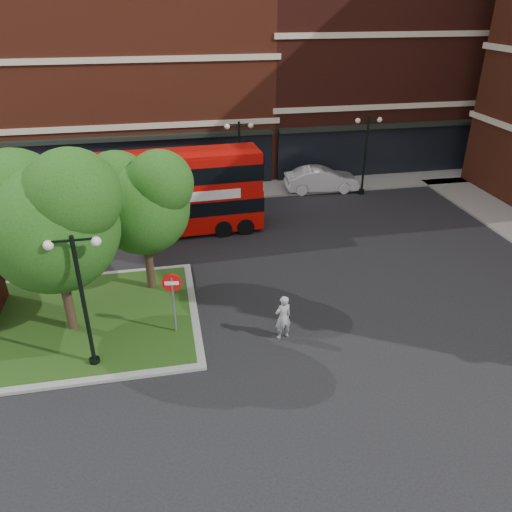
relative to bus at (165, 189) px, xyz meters
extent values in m
plane|color=black|center=(2.55, -10.82, -2.53)|extent=(120.00, 120.00, 0.00)
cube|color=slate|center=(2.55, 5.68, -2.47)|extent=(44.00, 3.00, 0.12)
cube|color=maroon|center=(-5.45, 13.18, 4.47)|extent=(26.00, 12.00, 14.00)
cube|color=#471911|center=(16.55, 13.18, 5.47)|extent=(18.00, 12.00, 16.00)
cube|color=gray|center=(-5.45, -7.82, -2.47)|extent=(12.60, 7.60, 0.12)
cube|color=#19380F|center=(-5.45, -7.82, -2.45)|extent=(12.00, 7.00, 0.15)
cylinder|color=#2D2116|center=(-3.95, -8.32, -0.57)|extent=(0.36, 0.36, 3.92)
sphere|color=#1B4F13|center=(-3.95, -8.32, 1.81)|extent=(4.60, 4.60, 4.60)
sphere|color=#1B4F13|center=(-5.10, -7.63, 2.72)|extent=(3.45, 3.45, 3.45)
sphere|color=#1B4F13|center=(-3.03, -8.78, 3.07)|extent=(3.22, 3.22, 3.22)
cylinder|color=#2D2116|center=(-0.95, -5.82, -0.79)|extent=(0.36, 0.36, 3.47)
sphere|color=#1B4F13|center=(-0.95, -5.82, 1.32)|extent=(3.80, 3.80, 3.80)
sphere|color=#1B4F13|center=(-1.90, -5.25, 2.12)|extent=(2.85, 2.85, 2.85)
sphere|color=#1B4F13|center=(-0.19, -6.20, 2.43)|extent=(2.66, 2.66, 2.66)
cylinder|color=black|center=(-2.95, -10.62, -0.03)|extent=(0.14, 0.14, 5.00)
cylinder|color=black|center=(-2.95, -10.62, -2.38)|extent=(0.36, 0.36, 0.30)
cube|color=black|center=(-2.95, -10.62, 2.32)|extent=(1.40, 0.06, 0.06)
sphere|color=#F2EACC|center=(-3.65, -10.62, 2.22)|extent=(0.32, 0.32, 0.32)
sphere|color=#F2EACC|center=(-2.25, -10.62, 2.22)|extent=(0.32, 0.32, 0.32)
cylinder|color=black|center=(4.55, 3.68, -0.03)|extent=(0.14, 0.14, 5.00)
cylinder|color=black|center=(4.55, 3.68, -2.38)|extent=(0.36, 0.36, 0.30)
cube|color=black|center=(4.55, 3.68, 2.32)|extent=(1.40, 0.06, 0.06)
sphere|color=#F2EACC|center=(3.85, 3.68, 2.22)|extent=(0.32, 0.32, 0.32)
sphere|color=#F2EACC|center=(5.25, 3.68, 2.22)|extent=(0.32, 0.32, 0.32)
cylinder|color=black|center=(12.55, 3.68, -0.03)|extent=(0.14, 0.14, 5.00)
cylinder|color=black|center=(12.55, 3.68, -2.38)|extent=(0.36, 0.36, 0.30)
cube|color=black|center=(12.55, 3.68, 2.32)|extent=(1.40, 0.06, 0.06)
sphere|color=#F2EACC|center=(11.85, 3.68, 2.22)|extent=(0.32, 0.32, 0.32)
sphere|color=#F2EACC|center=(13.25, 3.68, 2.22)|extent=(0.32, 0.32, 0.32)
cube|color=#BD0B07|center=(0.00, 0.00, -1.15)|extent=(10.18, 2.73, 1.93)
cube|color=#BD0B07|center=(0.00, 0.00, 0.77)|extent=(10.08, 2.70, 1.93)
cube|color=black|center=(0.00, 0.00, 0.87)|extent=(10.18, 2.73, 0.87)
cube|color=silver|center=(0.05, -1.17, -0.14)|extent=(7.56, 0.37, 0.50)
imported|color=#949497|center=(3.85, -10.31, -1.62)|extent=(0.76, 0.60, 1.81)
imported|color=#A2A5A9|center=(2.46, 3.68, -1.83)|extent=(4.15, 1.80, 1.39)
imported|color=silver|center=(10.13, 4.72, -1.74)|extent=(4.87, 1.98, 1.57)
cylinder|color=slate|center=(-0.08, -9.32, -1.28)|extent=(0.09, 0.09, 2.50)
cylinder|color=red|center=(-0.08, -9.32, -0.26)|extent=(0.73, 0.16, 0.73)
cube|color=white|center=(-0.08, -9.32, -0.26)|extent=(0.51, 0.12, 0.14)
camera|label=1|loc=(-0.06, -25.11, 8.93)|focal=35.00mm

